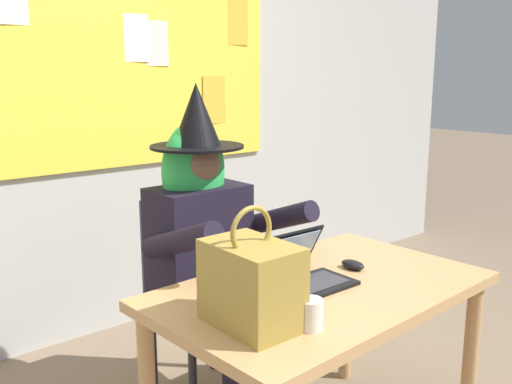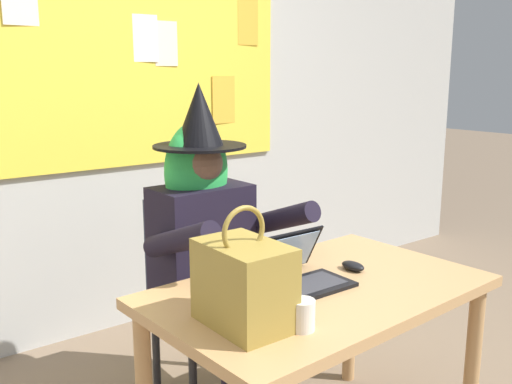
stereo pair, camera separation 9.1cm
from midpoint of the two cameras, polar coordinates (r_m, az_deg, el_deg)
name	(u,v)px [view 2 (the right image)]	position (r m, az deg, el deg)	size (l,w,h in m)	color
wall_back_bulletin	(92,90)	(3.26, -15.26, 9.81)	(6.45, 1.81, 2.73)	#B2B2AD
desk_main	(319,310)	(2.16, 7.50, -11.62)	(1.26, 0.81, 0.71)	tan
chair_at_desk	(196,283)	(2.69, -5.03, -9.03)	(0.43, 0.43, 0.91)	#2D3347
person_costumed	(209,230)	(2.50, -3.63, -3.80)	(0.60, 0.67, 1.43)	black
laptop	(298,273)	(2.12, 5.40, -8.04)	(0.33, 0.29, 0.19)	black
computer_mouse	(353,266)	(2.30, 10.75, -7.25)	(0.06, 0.10, 0.03)	black
handbag	(244,283)	(1.76, 0.30, -9.10)	(0.20, 0.30, 0.38)	olive
coffee_mug	(302,315)	(1.77, 6.11, -12.09)	(0.08, 0.08, 0.10)	silver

